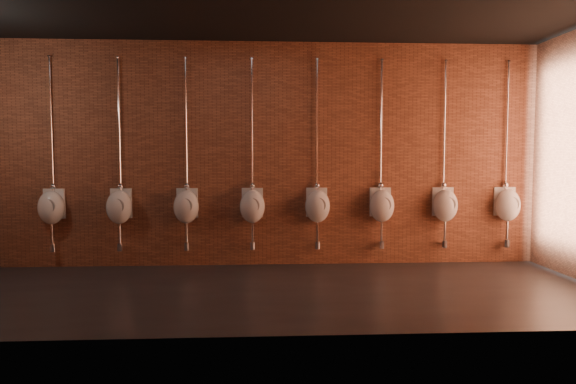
% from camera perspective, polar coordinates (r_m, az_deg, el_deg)
% --- Properties ---
extents(ground, '(8.50, 8.50, 0.00)m').
position_cam_1_polar(ground, '(6.10, -5.02, -10.98)').
color(ground, black).
rests_on(ground, ground).
extents(room_shell, '(8.54, 3.04, 3.22)m').
position_cam_1_polar(room_shell, '(5.91, -5.14, 8.21)').
color(room_shell, black).
rests_on(room_shell, ground).
extents(urinal_1, '(0.39, 0.35, 2.71)m').
position_cam_1_polar(urinal_1, '(7.86, -24.80, -1.44)').
color(urinal_1, white).
rests_on(urinal_1, ground).
extents(urinal_2, '(0.39, 0.35, 2.71)m').
position_cam_1_polar(urinal_2, '(7.56, -18.23, -1.47)').
color(urinal_2, white).
rests_on(urinal_2, ground).
extents(urinal_3, '(0.39, 0.35, 2.71)m').
position_cam_1_polar(urinal_3, '(7.37, -11.23, -1.48)').
color(urinal_3, white).
rests_on(urinal_3, ground).
extents(urinal_4, '(0.39, 0.35, 2.71)m').
position_cam_1_polar(urinal_4, '(7.30, -3.98, -1.47)').
color(urinal_4, white).
rests_on(urinal_4, ground).
extents(urinal_5, '(0.39, 0.35, 2.71)m').
position_cam_1_polar(urinal_5, '(7.35, 3.29, -1.43)').
color(urinal_5, white).
rests_on(urinal_5, ground).
extents(urinal_6, '(0.39, 0.35, 2.71)m').
position_cam_1_polar(urinal_6, '(7.51, 10.37, -1.37)').
color(urinal_6, white).
rests_on(urinal_6, ground).
extents(urinal_7, '(0.39, 0.35, 2.71)m').
position_cam_1_polar(urinal_7, '(7.78, 17.05, -1.30)').
color(urinal_7, white).
rests_on(urinal_7, ground).
extents(urinal_8, '(0.39, 0.35, 2.71)m').
position_cam_1_polar(urinal_8, '(8.15, 23.20, -1.21)').
color(urinal_8, white).
rests_on(urinal_8, ground).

